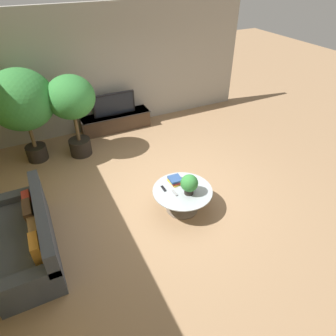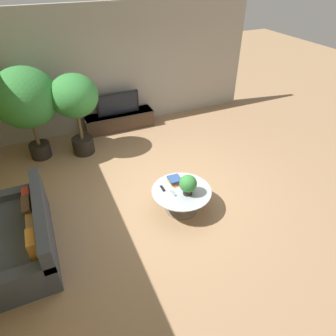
% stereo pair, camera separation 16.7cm
% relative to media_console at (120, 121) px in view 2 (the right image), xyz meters
% --- Properties ---
extents(ground_plane, '(24.00, 24.00, 0.00)m').
position_rel_media_console_xyz_m(ground_plane, '(0.11, -2.94, -0.23)').
color(ground_plane, '#9E7A56').
extents(back_wall_stone, '(7.40, 0.12, 3.00)m').
position_rel_media_console_xyz_m(back_wall_stone, '(0.11, 0.32, 1.27)').
color(back_wall_stone, '#A39E93').
rests_on(back_wall_stone, ground).
extents(media_console, '(1.81, 0.50, 0.43)m').
position_rel_media_console_xyz_m(media_console, '(0.00, 0.00, 0.00)').
color(media_console, '#473323').
rests_on(media_console, ground).
extents(television, '(1.09, 0.13, 0.56)m').
position_rel_media_console_xyz_m(television, '(0.00, -0.00, 0.48)').
color(television, black).
rests_on(television, media_console).
extents(coffee_table, '(1.06, 1.06, 0.44)m').
position_rel_media_console_xyz_m(coffee_table, '(0.12, -3.50, 0.08)').
color(coffee_table, '#756656').
rests_on(coffee_table, ground).
extents(couch_by_wall, '(0.84, 1.99, 0.84)m').
position_rel_media_console_xyz_m(couch_by_wall, '(-2.47, -3.32, 0.06)').
color(couch_by_wall, '#3D424C').
rests_on(couch_by_wall, ground).
extents(potted_palm_tall, '(1.34, 1.34, 2.06)m').
position_rel_media_console_xyz_m(potted_palm_tall, '(-2.06, -0.60, 1.17)').
color(potted_palm_tall, black).
rests_on(potted_palm_tall, ground).
extents(potted_palm_corner, '(1.02, 1.02, 1.86)m').
position_rel_media_console_xyz_m(potted_palm_corner, '(-1.12, -0.81, 1.07)').
color(potted_palm_corner, black).
rests_on(potted_palm_corner, ground).
extents(potted_plant_tabletop, '(0.30, 0.30, 0.38)m').
position_rel_media_console_xyz_m(potted_plant_tabletop, '(0.18, -3.62, 0.42)').
color(potted_plant_tabletop, black).
rests_on(potted_plant_tabletop, coffee_table).
extents(book_stack, '(0.24, 0.29, 0.11)m').
position_rel_media_console_xyz_m(book_stack, '(0.10, -3.24, 0.27)').
color(book_stack, gold).
rests_on(book_stack, coffee_table).
extents(remote_black, '(0.04, 0.16, 0.02)m').
position_rel_media_console_xyz_m(remote_black, '(-0.17, -3.32, 0.23)').
color(remote_black, black).
rests_on(remote_black, coffee_table).
extents(remote_silver, '(0.05, 0.16, 0.02)m').
position_rel_media_console_xyz_m(remote_silver, '(-0.05, -3.52, 0.23)').
color(remote_silver, gray).
rests_on(remote_silver, coffee_table).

